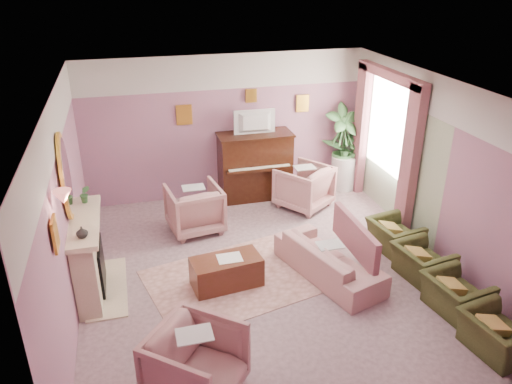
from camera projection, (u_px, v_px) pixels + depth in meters
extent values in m
cube|color=gray|center=(268.00, 272.00, 7.65)|extent=(5.50, 6.00, 0.01)
cube|color=silver|center=(271.00, 91.00, 6.48)|extent=(5.50, 6.00, 0.01)
cube|color=slate|center=(226.00, 127.00, 9.70)|extent=(5.50, 0.02, 2.80)
cube|color=slate|center=(365.00, 323.00, 4.44)|extent=(5.50, 0.02, 2.80)
cube|color=slate|center=(65.00, 212.00, 6.42)|extent=(0.02, 6.00, 2.80)
cube|color=slate|center=(440.00, 170.00, 7.71)|extent=(0.02, 6.00, 2.80)
cube|color=silver|center=(225.00, 72.00, 9.24)|extent=(5.50, 0.01, 0.65)
cube|color=#9CAB8C|center=(394.00, 160.00, 8.99)|extent=(0.01, 3.00, 2.15)
cube|color=beige|center=(88.00, 258.00, 6.99)|extent=(0.30, 1.40, 1.10)
cube|color=black|center=(97.00, 266.00, 7.08)|extent=(0.18, 0.72, 0.68)
cube|color=#E46500|center=(101.00, 276.00, 7.16)|extent=(0.06, 0.54, 0.10)
cube|color=beige|center=(84.00, 222.00, 6.76)|extent=(0.40, 1.55, 0.07)
cube|color=beige|center=(107.00, 287.00, 7.26)|extent=(0.55, 1.50, 0.02)
ellipsoid|color=gold|center=(65.00, 177.00, 6.44)|extent=(0.04, 0.72, 1.20)
ellipsoid|color=white|center=(67.00, 177.00, 6.44)|extent=(0.01, 0.60, 1.06)
cone|color=#FD7F74|center=(63.00, 197.00, 5.46)|extent=(0.20, 0.20, 0.16)
cube|color=black|center=(255.00, 167.00, 9.85)|extent=(1.40, 0.60, 1.30)
cube|color=black|center=(260.00, 170.00, 9.51)|extent=(1.30, 0.12, 0.06)
cube|color=beige|center=(260.00, 168.00, 9.50)|extent=(1.20, 0.08, 0.02)
cube|color=black|center=(255.00, 135.00, 9.57)|extent=(1.45, 0.65, 0.04)
imported|color=black|center=(256.00, 121.00, 9.41)|extent=(0.80, 0.12, 0.48)
cube|color=gold|center=(184.00, 115.00, 9.34)|extent=(0.30, 0.03, 0.38)
cube|color=gold|center=(302.00, 103.00, 9.87)|extent=(0.26, 0.03, 0.34)
cube|color=gold|center=(251.00, 96.00, 9.53)|extent=(0.22, 0.03, 0.26)
cube|color=gold|center=(55.00, 234.00, 5.24)|extent=(0.03, 0.28, 0.36)
cube|color=white|center=(390.00, 123.00, 8.93)|extent=(0.03, 1.40, 1.80)
cube|color=#854A54|center=(410.00, 162.00, 8.28)|extent=(0.16, 0.34, 2.60)
cube|color=#854A54|center=(361.00, 130.00, 9.89)|extent=(0.16, 0.34, 2.60)
cube|color=#854A54|center=(391.00, 75.00, 8.56)|extent=(0.16, 2.20, 0.16)
imported|color=#386D38|center=(85.00, 194.00, 7.17)|extent=(0.16, 0.16, 0.28)
imported|color=silver|center=(82.00, 232.00, 6.27)|extent=(0.16, 0.16, 0.16)
cube|color=tan|center=(236.00, 280.00, 7.45)|extent=(2.85, 2.33, 0.01)
cube|color=#4F2618|center=(227.00, 272.00, 7.25)|extent=(1.05, 0.62, 0.45)
cube|color=white|center=(230.00, 258.00, 7.17)|extent=(0.35, 0.28, 0.01)
imported|color=tan|center=(329.00, 254.00, 7.42)|extent=(0.62, 1.86, 0.75)
cube|color=#854A54|center=(355.00, 237.00, 7.42)|extent=(0.09, 1.41, 0.52)
imported|color=tan|center=(194.00, 206.00, 8.67)|extent=(0.88, 0.88, 0.92)
imported|color=tan|center=(304.00, 185.00, 9.51)|extent=(0.88, 0.88, 0.92)
imported|color=tan|center=(196.00, 361.00, 5.31)|extent=(0.88, 0.88, 0.92)
imported|color=#393F1D|center=(498.00, 329.00, 5.95)|extent=(0.55, 0.79, 0.68)
imported|color=#393F1D|center=(456.00, 289.00, 6.67)|extent=(0.55, 0.79, 0.68)
imported|color=#393F1D|center=(423.00, 257.00, 7.39)|extent=(0.55, 0.79, 0.68)
imported|color=#393F1D|center=(395.00, 231.00, 8.11)|extent=(0.55, 0.79, 0.68)
cylinder|color=silver|center=(343.00, 172.00, 10.36)|extent=(0.52, 0.52, 0.70)
imported|color=#386D38|center=(345.00, 149.00, 10.15)|extent=(0.30, 0.30, 0.34)
imported|color=#386D38|center=(353.00, 151.00, 10.10)|extent=(0.16, 0.16, 0.28)
cylinder|color=brown|center=(340.00, 180.00, 10.47)|extent=(0.34, 0.34, 0.34)
imported|color=#386D38|center=(343.00, 139.00, 10.10)|extent=(0.76, 0.76, 1.44)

